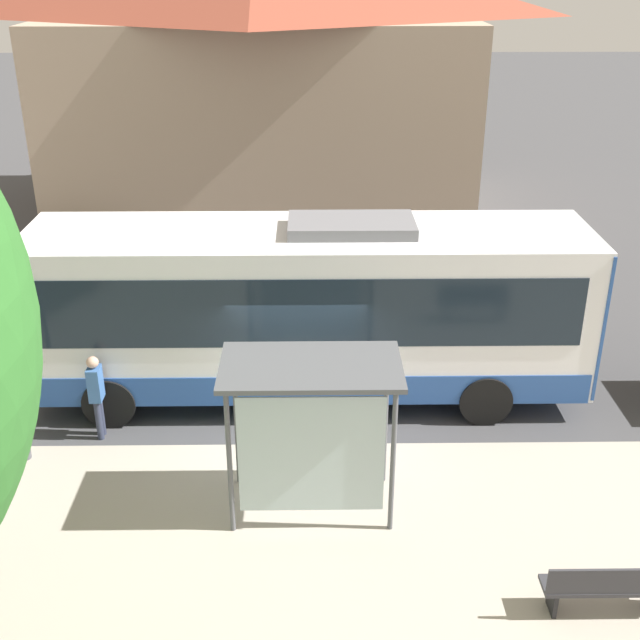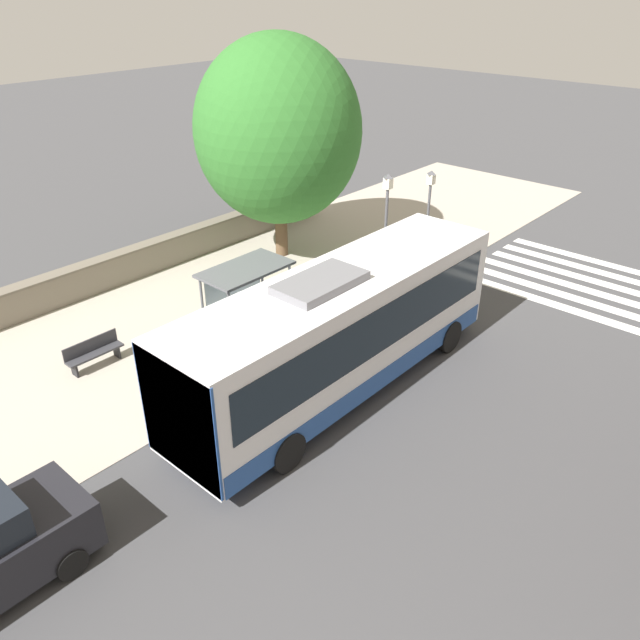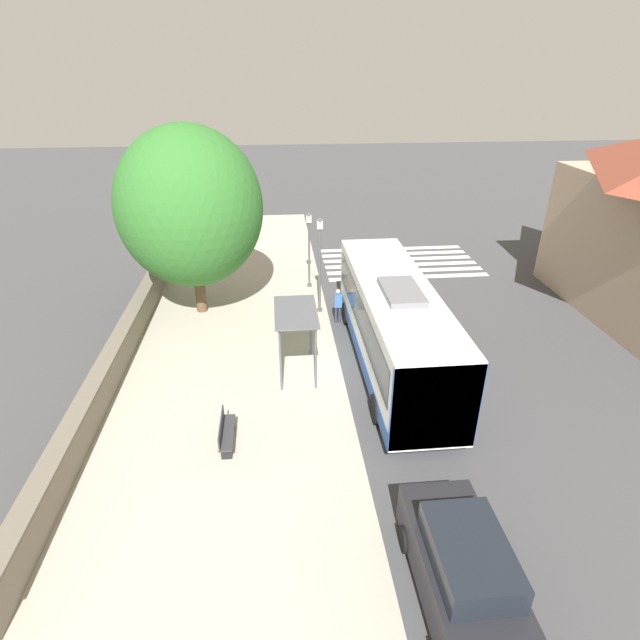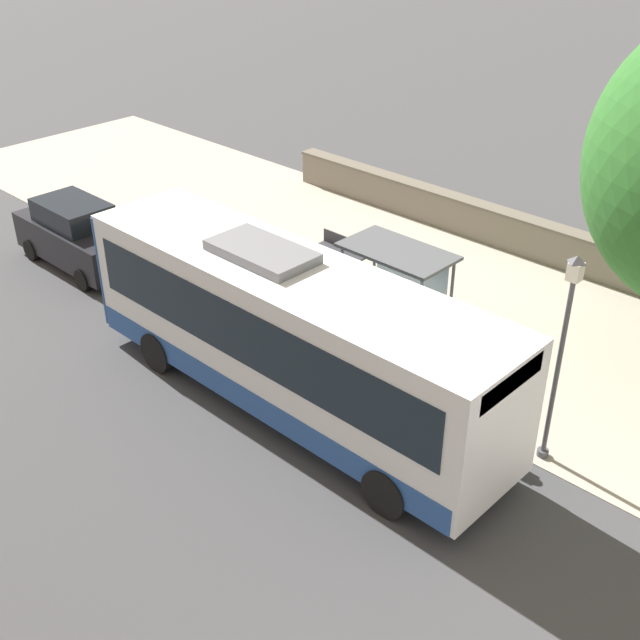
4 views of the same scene
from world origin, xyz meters
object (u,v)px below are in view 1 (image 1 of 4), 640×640
Objects in this scene: bus_shelter at (311,397)px; bench at (607,587)px; bus at (310,307)px; pedestrian at (96,391)px.

bus_shelter is 1.59× the size of bench.
bus is 3.81m from bus_shelter.
pedestrian is 9.01m from bench.
pedestrian is at bearing 60.29° from bus_shelter.
bench is at bearing -146.90° from bus.
bench is at bearing -119.77° from pedestrian.
bench is at bearing -119.83° from bus_shelter.
bus_shelter is 4.59m from pedestrian.
pedestrian is 0.97× the size of bench.
bus_shelter is 1.65× the size of pedestrian.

